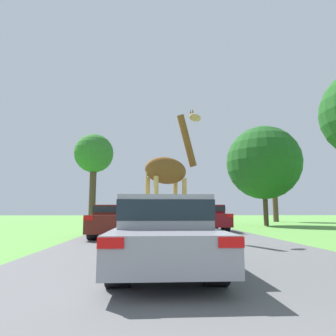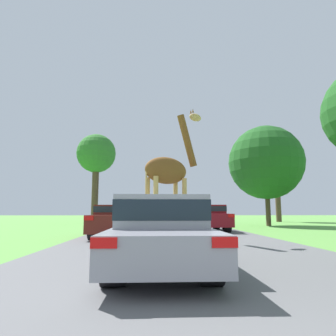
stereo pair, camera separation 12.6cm
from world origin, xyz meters
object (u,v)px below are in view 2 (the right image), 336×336
object	(u,v)px
car_far_ahead	(118,220)
car_verge_right	(198,215)
tree_centre_back	(96,155)
car_lead_maroon	(161,230)
car_queue_left	(138,216)
giraffe_near_road	(169,173)
tree_mid_field	(276,166)
car_queue_right	(208,217)
tree_right_cluster	(266,162)
car_rear_follower	(138,215)

from	to	relation	value
car_far_ahead	car_verge_right	bearing A→B (deg)	67.83
car_verge_right	tree_centre_back	xyz separation A→B (m)	(-9.39, 1.31, 5.60)
car_lead_maroon	car_queue_left	distance (m)	13.94
giraffe_near_road	car_verge_right	size ratio (longest dim) A/B	1.08
car_lead_maroon	car_far_ahead	xyz separation A→B (m)	(-1.70, 7.36, -0.01)
giraffe_near_road	tree_mid_field	size ratio (longest dim) A/B	0.65
tree_mid_field	car_queue_right	bearing A→B (deg)	-125.57
giraffe_near_road	tree_mid_field	xyz separation A→B (m)	(12.36, 20.19, 3.39)
car_verge_right	car_queue_left	bearing A→B (deg)	-125.83
giraffe_near_road	tree_centre_back	size ratio (longest dim) A/B	0.60
car_queue_left	car_queue_right	bearing A→B (deg)	-34.13
car_lead_maroon	tree_right_cluster	xyz separation A→B (m)	(8.50, 16.54, 4.09)
giraffe_near_road	tree_right_cluster	size ratio (longest dim) A/B	0.65
car_verge_right	tree_right_cluster	xyz separation A→B (m)	(4.73, -4.23, 4.09)
car_verge_right	tree_mid_field	size ratio (longest dim) A/B	0.60
car_queue_left	car_verge_right	size ratio (longest dim) A/B	0.97
car_lead_maroon	car_verge_right	size ratio (longest dim) A/B	0.97
car_rear_follower	tree_right_cluster	world-z (taller)	tree_right_cluster
car_lead_maroon	tree_right_cluster	distance (m)	19.04
car_rear_follower	tree_mid_field	distance (m)	15.66
giraffe_near_road	car_queue_left	distance (m)	9.58
car_queue_left	tree_mid_field	size ratio (longest dim) A/B	0.58
car_far_ahead	tree_right_cluster	distance (m)	14.32
car_queue_right	car_queue_left	xyz separation A→B (m)	(-4.16, 2.82, -0.01)
tree_right_cluster	car_far_ahead	bearing A→B (deg)	-138.00
car_queue_right	car_rear_follower	size ratio (longest dim) A/B	1.02
tree_centre_back	car_queue_right	bearing A→B (deg)	-52.13
giraffe_near_road	car_lead_maroon	size ratio (longest dim) A/B	1.11
tree_centre_back	car_far_ahead	bearing A→B (deg)	-75.09
giraffe_near_road	car_far_ahead	xyz separation A→B (m)	(-2.10, 2.77, -1.71)
car_queue_right	car_verge_right	size ratio (longest dim) A/B	0.98
car_queue_right	tree_centre_back	xyz separation A→B (m)	(-8.57, 11.02, 5.56)
car_rear_follower	tree_right_cluster	xyz separation A→B (m)	(10.06, -4.44, 4.10)
car_rear_follower	car_verge_right	bearing A→B (deg)	-2.25
car_lead_maroon	car_queue_right	xyz separation A→B (m)	(2.94, 11.06, 0.04)
giraffe_near_road	car_rear_follower	xyz separation A→B (m)	(-1.96, 16.39, -1.71)
giraffe_near_road	car_queue_left	xyz separation A→B (m)	(-1.61, 9.29, -1.67)
car_far_ahead	car_rear_follower	bearing A→B (deg)	89.41
car_far_ahead	tree_right_cluster	size ratio (longest dim) A/B	0.57
car_lead_maroon	car_queue_right	distance (m)	11.45
car_lead_maroon	tree_right_cluster	bearing A→B (deg)	62.81
car_far_ahead	tree_mid_field	size ratio (longest dim) A/B	0.57
car_lead_maroon	car_far_ahead	distance (m)	7.56
giraffe_near_road	car_verge_right	xyz separation A→B (m)	(3.37, 16.18, -1.70)
car_queue_right	car_far_ahead	xyz separation A→B (m)	(-4.65, -3.70, -0.05)
car_far_ahead	tree_centre_back	size ratio (longest dim) A/B	0.53
car_queue_left	car_verge_right	bearing A→B (deg)	54.17
car_verge_right	tree_centre_back	bearing A→B (deg)	172.06
tree_mid_field	car_lead_maroon	bearing A→B (deg)	-117.23
car_queue_right	car_rear_follower	distance (m)	10.90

